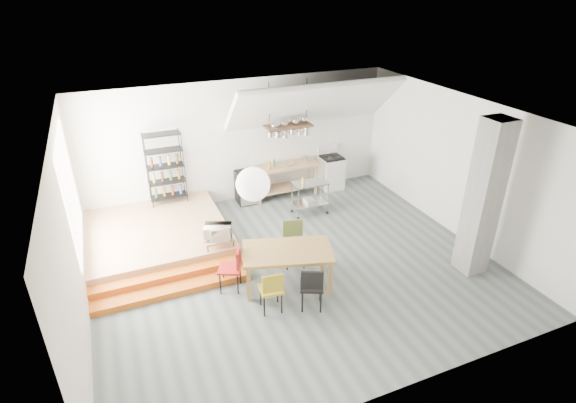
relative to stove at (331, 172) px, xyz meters
name	(u,v)px	position (x,y,z in m)	size (l,w,h in m)	color
floor	(294,265)	(-2.50, -3.16, -0.48)	(8.00, 8.00, 0.00)	#4F5B5C
wall_back	(241,142)	(-2.50, 0.34, 1.12)	(8.00, 0.04, 3.20)	silver
wall_left	(71,239)	(-6.50, -3.16, 1.12)	(0.04, 7.00, 3.20)	silver
wall_right	(458,166)	(1.50, -3.16, 1.12)	(0.04, 7.00, 3.20)	silver
ceiling	(296,116)	(-2.50, -3.16, 2.72)	(8.00, 7.00, 0.02)	white
slope_ceiling	(315,104)	(-0.70, -0.26, 2.07)	(4.40, 1.80, 0.15)	white
window_pane	(70,191)	(-6.48, -1.66, 1.32)	(0.02, 2.50, 2.20)	white
platform	(158,235)	(-5.00, -1.16, -0.28)	(3.00, 3.00, 0.40)	#A67D53
step_lower	(174,290)	(-5.00, -3.11, -0.41)	(3.00, 0.35, 0.13)	#BE5816
step_upper	(170,277)	(-5.00, -2.76, -0.35)	(3.00, 0.35, 0.27)	#BE5816
concrete_column	(483,199)	(0.80, -4.66, 1.12)	(0.50, 0.50, 3.20)	slate
kitchen_counter	(285,175)	(-1.40, -0.01, 0.15)	(1.80, 0.60, 0.91)	#A67D53
stove	(331,172)	(0.00, 0.00, 0.00)	(0.60, 0.60, 1.18)	white
pot_rack	(290,129)	(-1.37, -0.23, 1.50)	(1.20, 0.50, 1.43)	#442C1B
wire_shelving	(165,167)	(-4.50, 0.04, 0.85)	(0.88, 0.38, 1.80)	black
microwave_shelf	(218,239)	(-3.90, -2.41, 0.07)	(0.60, 0.40, 0.16)	#A67D53
paper_lantern	(253,184)	(-3.47, -3.54, 1.72)	(0.60, 0.60, 0.60)	white
dining_table	(287,254)	(-2.89, -3.72, 0.23)	(1.89, 1.40, 0.80)	olive
chair_mustard	(272,288)	(-3.45, -4.34, 0.04)	(0.45, 0.45, 0.87)	#A6901C
chair_black	(312,285)	(-2.77, -4.55, 0.06)	(0.55, 0.55, 0.90)	black
chair_olive	(294,239)	(-2.47, -3.05, 0.09)	(0.53, 0.53, 0.96)	#596730
chair_red	(233,265)	(-3.88, -3.43, 0.06)	(0.55, 0.55, 0.91)	#AC1E18
rolling_cart	(310,193)	(-1.22, -1.19, 0.08)	(0.88, 0.51, 0.86)	silver
mini_fridge	(246,187)	(-2.50, 0.04, -0.05)	(0.51, 0.51, 0.87)	black
microwave	(218,232)	(-3.90, -2.41, 0.24)	(0.55, 0.37, 0.30)	beige
bowl	(289,164)	(-1.31, -0.06, 0.45)	(0.19, 0.19, 0.05)	silver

